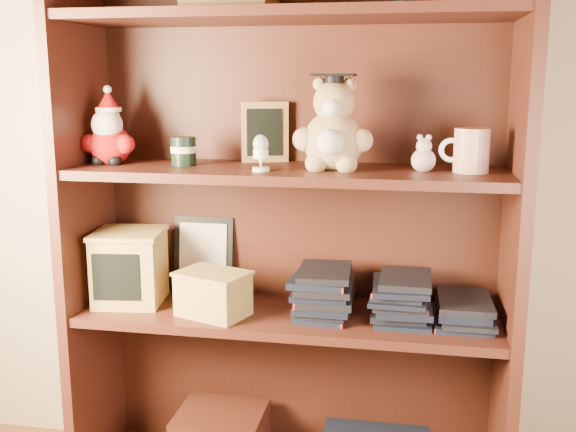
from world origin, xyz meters
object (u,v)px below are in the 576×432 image
object	(u,v)px
bookcase	(290,227)
grad_teddy_bear	(333,132)
teacher_mug	(470,150)
treats_box	(130,266)

from	to	relation	value
bookcase	grad_teddy_bear	distance (m)	0.30
teacher_mug	grad_teddy_bear	bearing A→B (deg)	-178.73
teacher_mug	treats_box	xyz separation A→B (m)	(-0.93, -0.00, -0.35)
treats_box	bookcase	bearing A→B (deg)	6.42
bookcase	grad_teddy_bear	bearing A→B (deg)	-25.38
grad_teddy_bear	bookcase	bearing A→B (deg)	154.62
grad_teddy_bear	teacher_mug	bearing A→B (deg)	1.27
teacher_mug	treats_box	distance (m)	0.99
grad_teddy_bear	treats_box	bearing A→B (deg)	179.34
bookcase	grad_teddy_bear	xyz separation A→B (m)	(0.12, -0.06, 0.27)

